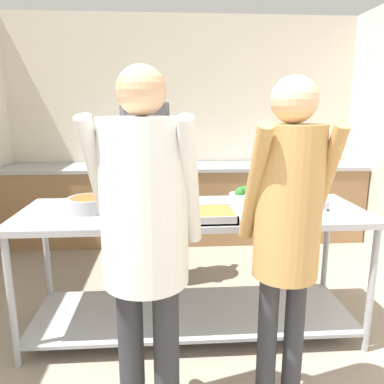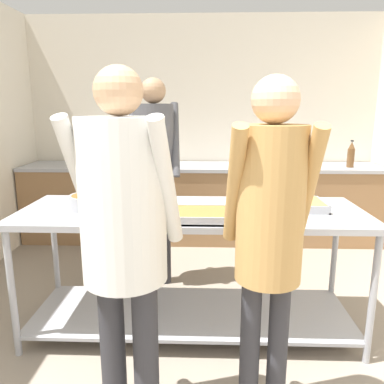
{
  "view_description": "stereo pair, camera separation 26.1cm",
  "coord_description": "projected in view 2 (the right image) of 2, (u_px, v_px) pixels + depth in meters",
  "views": [
    {
      "loc": [
        -0.22,
        -0.62,
        1.57
      ],
      "look_at": [
        -0.05,
        1.92,
        0.99
      ],
      "focal_mm": 35.0,
      "sensor_mm": 36.0,
      "label": 1
    },
    {
      "loc": [
        0.04,
        -0.63,
        1.57
      ],
      "look_at": [
        -0.05,
        1.92,
        0.99
      ],
      "focal_mm": 35.0,
      "sensor_mm": 36.0,
      "label": 2
    }
  ],
  "objects": [
    {
      "name": "serving_tray_roast",
      "position": [
        197.0,
        215.0,
        2.31
      ],
      "size": [
        0.41,
        0.31,
        0.05
      ],
      "color": "#9EA0A8",
      "rests_on": "serving_counter"
    },
    {
      "name": "serving_tray_vegetables",
      "position": [
        297.0,
        205.0,
        2.56
      ],
      "size": [
        0.36,
        0.31,
        0.05
      ],
      "color": "#9EA0A8",
      "rests_on": "serving_counter"
    },
    {
      "name": "guest_serving_left",
      "position": [
        124.0,
        221.0,
        1.67
      ],
      "size": [
        0.53,
        0.42,
        1.74
      ],
      "color": "#2D2D33",
      "rests_on": "ground_plane"
    },
    {
      "name": "serving_counter",
      "position": [
        192.0,
        250.0,
        2.6
      ],
      "size": [
        2.32,
        0.79,
        0.89
      ],
      "color": "#9EA0A8",
      "rests_on": "ground_plane"
    },
    {
      "name": "wall_rear",
      "position": [
        202.0,
        128.0,
        4.67
      ],
      "size": [
        4.34,
        0.06,
        2.65
      ],
      "color": "beige",
      "rests_on": "ground_plane"
    },
    {
      "name": "water_bottle",
      "position": [
        351.0,
        155.0,
        4.23
      ],
      "size": [
        0.08,
        0.08,
        0.31
      ],
      "color": "brown",
      "rests_on": "back_counter"
    },
    {
      "name": "broccoli_bowl",
      "position": [
        247.0,
        197.0,
        2.69
      ],
      "size": [
        0.23,
        0.23,
        0.11
      ],
      "color": "silver",
      "rests_on": "serving_counter"
    },
    {
      "name": "back_counter",
      "position": [
        201.0,
        202.0,
        4.5
      ],
      "size": [
        4.18,
        0.65,
        0.91
      ],
      "color": "olive",
      "rests_on": "ground_plane"
    },
    {
      "name": "sauce_pan",
      "position": [
        90.0,
        201.0,
        2.55
      ],
      "size": [
        0.42,
        0.28,
        0.1
      ],
      "color": "#9EA0A8",
      "rests_on": "serving_counter"
    },
    {
      "name": "cook_behind_counter",
      "position": [
        155.0,
        160.0,
        3.2
      ],
      "size": [
        0.46,
        0.38,
        1.81
      ],
      "color": "#2D2D33",
      "rests_on": "ground_plane"
    },
    {
      "name": "guest_serving_right",
      "position": [
        270.0,
        219.0,
        1.71
      ],
      "size": [
        0.41,
        0.34,
        1.71
      ],
      "color": "#2D2D33",
      "rests_on": "ground_plane"
    },
    {
      "name": "plate_stack",
      "position": [
        146.0,
        203.0,
        2.63
      ],
      "size": [
        0.25,
        0.25,
        0.05
      ],
      "color": "white",
      "rests_on": "serving_counter"
    }
  ]
}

